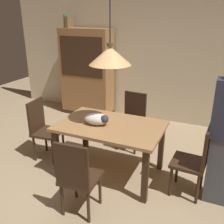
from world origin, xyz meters
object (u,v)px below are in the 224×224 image
object	(u,v)px
cat_sleeping	(97,119)
book_green_slim	(67,21)
chair_near_front	(77,175)
chair_right_side	(196,159)
hutch_bookcase	(87,74)
pendant_lamp	(110,55)
chair_left_side	(43,127)
dining_table	(110,132)
chair_far_back	(132,118)
book_brown_thick	(69,22)

from	to	relation	value
cat_sleeping	book_green_slim	distance (m)	2.87
chair_near_front	cat_sleeping	world-z (taller)	chair_near_front
chair_right_side	hutch_bookcase	distance (m)	3.24
cat_sleeping	pendant_lamp	world-z (taller)	pendant_lamp
chair_left_side	hutch_bookcase	xyz separation A→B (m)	(-0.30, 1.95, 0.38)
cat_sleeping	dining_table	bearing A→B (deg)	19.45
chair_left_side	dining_table	bearing A→B (deg)	0.38
chair_right_side	chair_far_back	distance (m)	1.43
book_brown_thick	chair_near_front	bearing A→B (deg)	-57.31
chair_near_front	chair_right_side	world-z (taller)	same
chair_left_side	chair_near_front	xyz separation A→B (m)	(1.13, -0.87, 0.00)
dining_table	pendant_lamp	xyz separation A→B (m)	(0.00, 0.00, 1.01)
chair_near_front	pendant_lamp	bearing A→B (deg)	90.33
hutch_bookcase	book_green_slim	xyz separation A→B (m)	(-0.44, 0.00, 1.09)
chair_near_front	book_green_slim	xyz separation A→B (m)	(-1.87, 2.82, 1.47)
chair_near_front	cat_sleeping	size ratio (longest dim) A/B	2.37
dining_table	pendant_lamp	bearing A→B (deg)	69.44
cat_sleeping	chair_far_back	bearing A→B (deg)	79.71
dining_table	chair_left_side	size ratio (longest dim) A/B	1.51
hutch_bookcase	book_green_slim	size ratio (longest dim) A/B	7.12
dining_table	cat_sleeping	bearing A→B (deg)	-160.55
chair_left_side	hutch_bookcase	size ratio (longest dim) A/B	0.50
chair_right_side	hutch_bookcase	xyz separation A→B (m)	(-2.56, 1.95, 0.38)
chair_far_back	cat_sleeping	bearing A→B (deg)	-100.29
dining_table	book_green_slim	bearing A→B (deg)	133.83
chair_far_back	book_brown_thick	distance (m)	2.55
chair_near_front	cat_sleeping	bearing A→B (deg)	101.61
hutch_bookcase	book_green_slim	distance (m)	1.17
chair_left_side	cat_sleeping	size ratio (longest dim) A/B	2.37
book_green_slim	hutch_bookcase	bearing A→B (deg)	-0.20
chair_near_front	pendant_lamp	size ratio (longest dim) A/B	0.72
cat_sleeping	pendant_lamp	xyz separation A→B (m)	(0.16, 0.06, 0.84)
dining_table	chair_left_side	bearing A→B (deg)	-179.62
hutch_bookcase	book_brown_thick	world-z (taller)	book_brown_thick
book_green_slim	pendant_lamp	bearing A→B (deg)	-46.17
chair_near_front	chair_right_side	distance (m)	1.42
chair_right_side	hutch_bookcase	bearing A→B (deg)	142.73
chair_left_side	chair_right_side	size ratio (longest dim) A/B	1.00
chair_left_side	book_green_slim	world-z (taller)	book_green_slim
chair_near_front	pendant_lamp	world-z (taller)	pendant_lamp
dining_table	hutch_bookcase	world-z (taller)	hutch_bookcase
dining_table	cat_sleeping	world-z (taller)	cat_sleeping
chair_right_side	book_brown_thick	size ratio (longest dim) A/B	3.88
pendant_lamp	book_green_slim	world-z (taller)	pendant_lamp
chair_far_back	book_green_slim	size ratio (longest dim) A/B	3.58
chair_far_back	pendant_lamp	world-z (taller)	pendant_lamp
chair_left_side	chair_right_side	xyz separation A→B (m)	(2.26, 0.00, 0.00)
chair_far_back	pendant_lamp	size ratio (longest dim) A/B	0.72
chair_far_back	hutch_bookcase	size ratio (longest dim) A/B	0.50
chair_left_side	book_green_slim	xyz separation A→B (m)	(-0.74, 1.95, 1.47)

